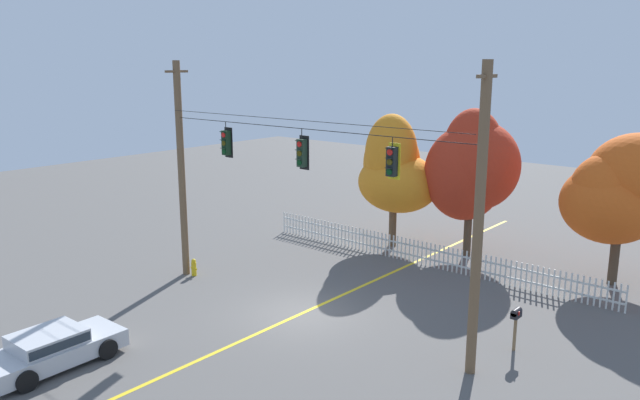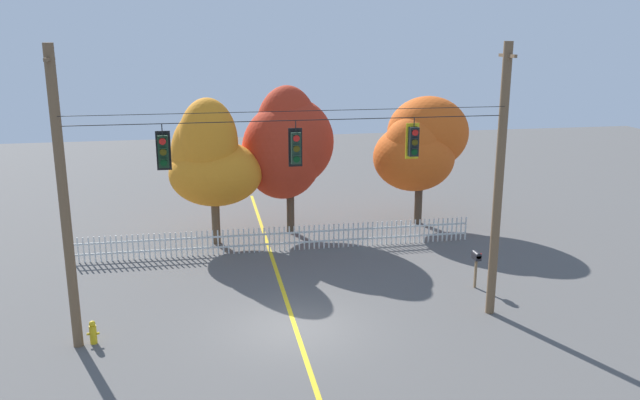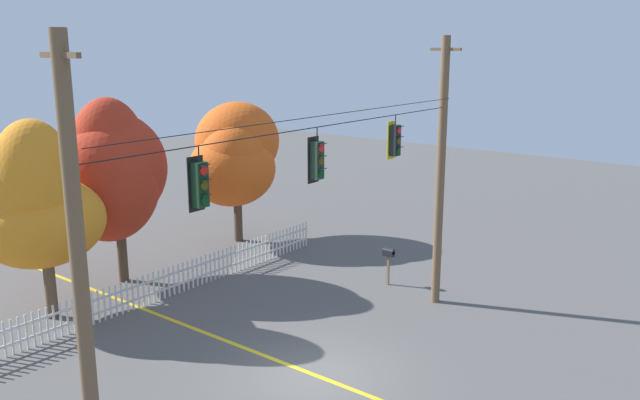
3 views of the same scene
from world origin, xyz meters
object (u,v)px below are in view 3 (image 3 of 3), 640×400
Objects in this scene: traffic_signal_northbound_primary at (395,140)px; traffic_signal_southbound_primary at (200,184)px; traffic_signal_northbound_secondary at (317,160)px; autumn_maple_near_fence at (35,205)px; roadside_mailbox at (389,255)px; autumn_maple_mid at (111,171)px; autumn_oak_far_east at (235,156)px.

traffic_signal_southbound_primary is at bearing 180.00° from traffic_signal_northbound_primary.
traffic_signal_northbound_secondary is 0.22× the size of autumn_maple_near_fence.
traffic_signal_northbound_secondary reaches higher than roadside_mailbox.
traffic_signal_northbound_primary is 0.19× the size of autumn_maple_mid.
autumn_maple_mid is 6.62m from autumn_oak_far_east.
traffic_signal_southbound_primary is 0.20× the size of autumn_maple_mid.
traffic_signal_northbound_primary is at bearing -56.98° from autumn_maple_near_fence.
autumn_maple_mid is 1.11× the size of autumn_oak_far_east.
traffic_signal_southbound_primary is 0.22× the size of autumn_oak_far_east.
autumn_maple_mid is 4.88× the size of roadside_mailbox.
traffic_signal_southbound_primary is 10.01m from autumn_maple_near_fence.
traffic_signal_southbound_primary is 0.21× the size of autumn_maple_near_fence.
roadside_mailbox is (11.17, 2.23, -4.89)m from traffic_signal_southbound_primary.
traffic_signal_northbound_secondary is at bearing 0.00° from traffic_signal_southbound_primary.
autumn_maple_near_fence is 0.95× the size of autumn_maple_mid.
roadside_mailbox is (7.19, 2.23, -4.86)m from traffic_signal_northbound_secondary.
autumn_maple_mid is (-2.63, 10.70, -1.80)m from traffic_signal_northbound_primary.
autumn_oak_far_east is at bearing 1.55° from autumn_maple_mid.
autumn_oak_far_east is (10.26, 1.22, 0.12)m from autumn_maple_near_fence.
autumn_maple_near_fence reaches higher than autumn_oak_far_east.
traffic_signal_northbound_secondary is at bearing -125.49° from autumn_oak_far_east.
traffic_signal_northbound_secondary is at bearing 179.99° from traffic_signal_northbound_primary.
autumn_maple_mid reaches higher than autumn_maple_near_fence.
traffic_signal_southbound_primary is at bearing -98.71° from autumn_maple_near_fence.
traffic_signal_northbound_secondary is at bearing -162.76° from roadside_mailbox.
traffic_signal_northbound_primary is 6.41m from roadside_mailbox.
traffic_signal_northbound_primary is 11.16m from autumn_maple_mid.
autumn_oak_far_east is at bearing 54.51° from traffic_signal_northbound_secondary.
autumn_maple_mid reaches higher than traffic_signal_southbound_primary.
traffic_signal_southbound_primary is 0.98× the size of roadside_mailbox.
traffic_signal_northbound_secondary is 10.89m from autumn_maple_mid.
traffic_signal_southbound_primary reaches higher than roadside_mailbox.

